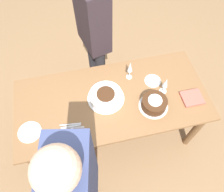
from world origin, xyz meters
TOP-DOWN VIEW (x-y plane):
  - ground_plane at (0.00, 0.00)m, footprint 12.00×12.00m
  - dining_table at (0.00, 0.00)m, footprint 1.76×0.81m
  - cake_center_white at (-0.05, 0.02)m, footprint 0.34×0.34m
  - cake_front_chocolate at (0.34, -0.16)m, footprint 0.26×0.26m
  - wine_glass_near at (0.48, -0.02)m, footprint 0.07×0.07m
  - wine_glass_far at (0.22, 0.20)m, footprint 0.06×0.06m
  - dessert_plate_left at (-0.74, -0.16)m, footprint 0.20×0.20m
  - dessert_plate_right at (0.42, 0.11)m, footprint 0.16×0.16m
  - fork_pile at (-0.39, -0.19)m, footprint 0.20×0.09m
  - napkin_stack at (0.71, -0.16)m, footprint 0.19×0.16m
  - person_cutting at (-0.38, -0.76)m, footprint 0.29×0.44m
  - person_watching at (-0.03, 0.70)m, footprint 0.31×0.44m

SIDE VIEW (x-z plane):
  - ground_plane at x=0.00m, z-range 0.00..0.00m
  - dining_table at x=0.00m, z-range 0.26..1.01m
  - dessert_plate_left at x=-0.74m, z-range 0.74..0.75m
  - dessert_plate_right at x=0.42m, z-range 0.74..0.75m
  - fork_pile at x=-0.39m, z-range 0.74..0.76m
  - napkin_stack at x=0.71m, z-range 0.74..0.77m
  - cake_center_white at x=-0.05m, z-range 0.74..0.82m
  - cake_front_chocolate at x=0.34m, z-range 0.74..0.85m
  - wine_glass_near at x=0.48m, z-range 0.77..0.97m
  - wine_glass_far at x=0.22m, z-range 0.78..1.00m
  - person_watching at x=-0.03m, z-range 0.16..1.77m
  - person_cutting at x=-0.38m, z-range 0.18..1.92m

